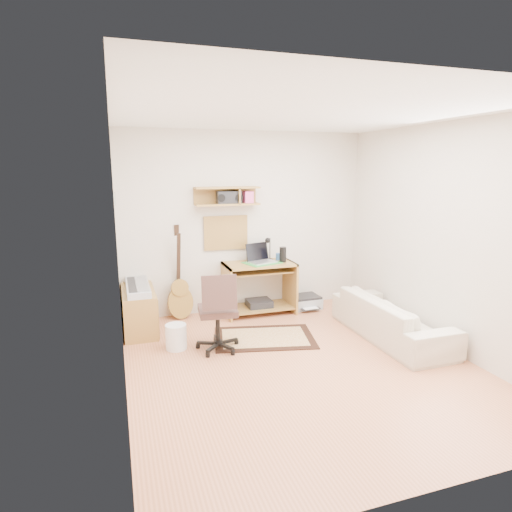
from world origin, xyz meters
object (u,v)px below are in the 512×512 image
object	(u,v)px
task_chair	(217,311)
sofa	(392,311)
printer	(304,302)
desk	(259,288)
cabinet	(139,310)

from	to	relation	value
task_chair	sofa	size ratio (longest dim) A/B	0.54
task_chair	sofa	world-z (taller)	task_chair
printer	sofa	xyz separation A→B (m)	(0.53, -1.42, 0.26)
desk	task_chair	size ratio (longest dim) A/B	1.05
desk	cabinet	world-z (taller)	desk
desk	cabinet	bearing A→B (deg)	-174.12
task_chair	cabinet	size ratio (longest dim) A/B	1.05
printer	sofa	size ratio (longest dim) A/B	0.26
desk	sofa	distance (m)	1.88
task_chair	cabinet	bearing A→B (deg)	138.97
desk	sofa	xyz separation A→B (m)	(1.26, -1.40, -0.03)
desk	task_chair	xyz separation A→B (m)	(-0.87, -1.07, 0.10)
task_chair	cabinet	xyz separation A→B (m)	(-0.83, 0.89, -0.20)
printer	sofa	bearing A→B (deg)	-70.87
desk	sofa	size ratio (longest dim) A/B	0.57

